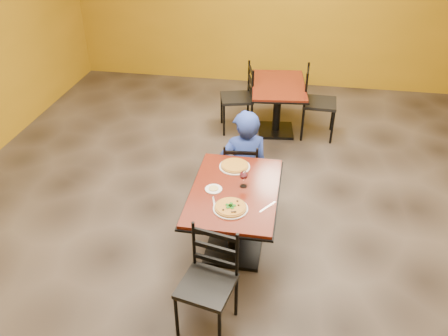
% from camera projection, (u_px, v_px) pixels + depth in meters
% --- Properties ---
extents(floor, '(7.00, 8.00, 0.01)m').
position_uv_depth(floor, '(241.00, 219.00, 5.10)').
color(floor, black).
rests_on(floor, ground).
extents(table_main, '(0.83, 1.23, 0.75)m').
position_uv_depth(table_main, '(234.00, 206.00, 4.39)').
color(table_main, '#621C0F').
rests_on(table_main, floor).
extents(table_second, '(0.88, 1.20, 0.75)m').
position_uv_depth(table_second, '(278.00, 97.00, 6.52)').
color(table_second, '#621C0F').
rests_on(table_second, floor).
extents(chair_main_near, '(0.49, 0.49, 0.92)m').
position_uv_depth(chair_main_near, '(206.00, 286.00, 3.67)').
color(chair_main_near, black).
rests_on(chair_main_near, floor).
extents(chair_main_far, '(0.41, 0.41, 0.84)m').
position_uv_depth(chair_main_far, '(241.00, 172.00, 5.13)').
color(chair_main_far, black).
rests_on(chair_main_far, floor).
extents(chair_second_left, '(0.54, 0.54, 0.98)m').
position_uv_depth(chair_second_left, '(237.00, 98.00, 6.64)').
color(chair_second_left, black).
rests_on(chair_second_left, floor).
extents(chair_second_right, '(0.47, 0.47, 1.01)m').
position_uv_depth(chair_second_right, '(320.00, 103.00, 6.46)').
color(chair_second_right, black).
rests_on(chair_second_right, floor).
extents(diner, '(0.66, 0.54, 1.12)m').
position_uv_depth(diner, '(244.00, 156.00, 5.16)').
color(diner, '#1C399C').
rests_on(diner, floor).
extents(plate_main, '(0.31, 0.31, 0.01)m').
position_uv_depth(plate_main, '(231.00, 209.00, 4.04)').
color(plate_main, white).
rests_on(plate_main, table_main).
extents(pizza_main, '(0.28, 0.28, 0.02)m').
position_uv_depth(pizza_main, '(231.00, 207.00, 4.03)').
color(pizza_main, maroon).
rests_on(pizza_main, plate_main).
extents(plate_far, '(0.31, 0.31, 0.01)m').
position_uv_depth(plate_far, '(235.00, 167.00, 4.61)').
color(plate_far, white).
rests_on(plate_far, table_main).
extents(pizza_far, '(0.28, 0.28, 0.02)m').
position_uv_depth(pizza_far, '(235.00, 165.00, 4.60)').
color(pizza_far, gold).
rests_on(pizza_far, plate_far).
extents(side_plate, '(0.16, 0.16, 0.01)m').
position_uv_depth(side_plate, '(214.00, 189.00, 4.28)').
color(side_plate, white).
rests_on(side_plate, table_main).
extents(dip, '(0.09, 0.09, 0.01)m').
position_uv_depth(dip, '(214.00, 188.00, 4.28)').
color(dip, tan).
rests_on(dip, side_plate).
extents(wine_glass, '(0.08, 0.08, 0.18)m').
position_uv_depth(wine_glass, '(244.00, 178.00, 4.28)').
color(wine_glass, white).
rests_on(wine_glass, table_main).
extents(fork, '(0.07, 0.19, 0.00)m').
position_uv_depth(fork, '(214.00, 203.00, 4.11)').
color(fork, silver).
rests_on(fork, table_main).
extents(knife, '(0.13, 0.18, 0.00)m').
position_uv_depth(knife, '(268.00, 207.00, 4.06)').
color(knife, silver).
rests_on(knife, table_main).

